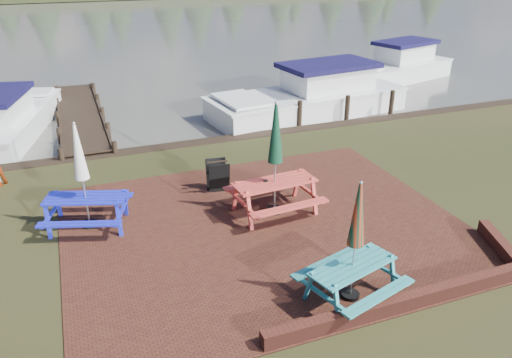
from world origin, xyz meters
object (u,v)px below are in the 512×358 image
object	(u,v)px
chalkboard	(218,176)
boat_near	(311,98)
boat_jetty	(7,120)
boat_far	(395,68)
picnic_table_red	(275,177)
picnic_table_teal	(354,260)
jetty	(80,115)
picnic_table_blue	(85,192)

from	to	relation	value
chalkboard	boat_near	xyz separation A→B (m)	(5.72, 5.85, 0.00)
boat_jetty	boat_far	bearing A→B (deg)	20.58
picnic_table_red	boat_near	xyz separation A→B (m)	(4.77, 7.48, -0.52)
boat_jetty	boat_near	xyz separation A→B (m)	(11.26, -1.59, 0.08)
picnic_table_teal	jetty	xyz separation A→B (m)	(-4.03, 13.23, -0.72)
chalkboard	picnic_table_blue	bearing A→B (deg)	-159.65
boat_far	jetty	bearing A→B (deg)	79.27
picnic_table_blue	boat_far	distance (m)	18.64
picnic_table_teal	boat_near	size ratio (longest dim) A/B	0.28
picnic_table_red	jetty	distance (m)	10.51
boat_near	picnic_table_blue	bearing A→B (deg)	118.43
boat_jetty	picnic_table_red	bearing A→B (deg)	-40.29
picnic_table_teal	boat_far	bearing A→B (deg)	36.15
jetty	boat_jetty	xyz separation A→B (m)	(-2.49, -0.62, 0.25)
picnic_table_teal	jetty	bearing A→B (deg)	90.74
boat_jetty	boat_near	size ratio (longest dim) A/B	0.82
chalkboard	jetty	bearing A→B (deg)	119.28
picnic_table_red	boat_jetty	size ratio (longest dim) A/B	0.40
picnic_table_red	boat_far	bearing A→B (deg)	39.97
boat_jetty	boat_near	world-z (taller)	boat_near
picnic_table_red	chalkboard	size ratio (longest dim) A/B	3.19
picnic_table_teal	boat_far	world-z (taller)	picnic_table_teal
picnic_table_teal	boat_jetty	world-z (taller)	picnic_table_teal
picnic_table_blue	boat_far	size ratio (longest dim) A/B	0.36
picnic_table_red	boat_near	distance (m)	8.89
picnic_table_teal	boat_near	xyz separation A→B (m)	(4.74, 11.03, -0.38)
chalkboard	boat_far	xyz separation A→B (m)	(12.26, 9.46, -0.02)
picnic_table_teal	boat_jetty	bearing A→B (deg)	101.15
picnic_table_red	picnic_table_blue	size ratio (longest dim) A/B	1.10
boat_near	picnic_table_teal	bearing A→B (deg)	149.31
picnic_table_red	chalkboard	xyz separation A→B (m)	(-0.94, 1.63, -0.52)
jetty	boat_near	world-z (taller)	boat_near
picnic_table_teal	picnic_table_red	size ratio (longest dim) A/B	0.85
jetty	picnic_table_red	bearing A→B (deg)	-67.58
picnic_table_blue	chalkboard	xyz separation A→B (m)	(3.36, 0.70, -0.44)
boat_far	chalkboard	bearing A→B (deg)	111.69
picnic_table_blue	chalkboard	bearing A→B (deg)	30.27
picnic_table_red	picnic_table_blue	bearing A→B (deg)	163.42
chalkboard	boat_near	world-z (taller)	boat_near
boat_jetty	boat_near	distance (m)	11.38
picnic_table_teal	jetty	size ratio (longest dim) A/B	0.26
picnic_table_red	picnic_table_teal	bearing A→B (deg)	-93.91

